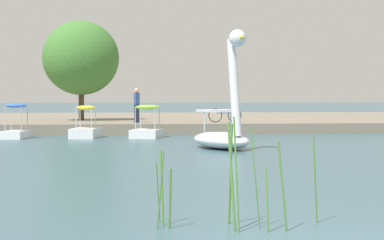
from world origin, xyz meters
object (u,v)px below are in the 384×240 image
at_px(swan_boat, 223,129).
at_px(tree_sapling_by_fence, 81,58).
at_px(person_on_path, 137,104).
at_px(bicycle_parked, 225,115).
at_px(pedal_boat_yellow, 86,129).
at_px(pedal_boat_lime, 147,128).
at_px(pedal_boat_blue, 16,128).

relative_size(swan_boat, tree_sapling_by_fence, 0.70).
distance_m(swan_boat, tree_sapling_by_fence, 15.75).
height_order(tree_sapling_by_fence, person_on_path, tree_sapling_by_fence).
distance_m(tree_sapling_by_fence, bicycle_parked, 8.63).
relative_size(tree_sapling_by_fence, person_on_path, 3.32).
relative_size(pedal_boat_yellow, bicycle_parked, 1.31).
distance_m(person_on_path, bicycle_parked, 4.41).
relative_size(pedal_boat_yellow, tree_sapling_by_fence, 0.39).
bearing_deg(tree_sapling_by_fence, swan_boat, -69.24).
distance_m(swan_boat, person_on_path, 10.93).
bearing_deg(tree_sapling_by_fence, pedal_boat_lime, -66.84).
height_order(pedal_boat_lime, bicycle_parked, pedal_boat_lime).
relative_size(pedal_boat_blue, tree_sapling_by_fence, 0.34).
distance_m(pedal_boat_yellow, bicycle_parked, 7.70).
height_order(pedal_boat_blue, person_on_path, person_on_path).
height_order(swan_boat, pedal_boat_yellow, swan_boat).
xyz_separation_m(pedal_boat_lime, tree_sapling_by_fence, (-3.22, 7.54, 3.42)).
xyz_separation_m(pedal_boat_lime, pedal_boat_blue, (-5.57, -0.01, 0.02)).
height_order(pedal_boat_blue, bicycle_parked, pedal_boat_blue).
distance_m(pedal_boat_blue, person_on_path, 6.47).
relative_size(pedal_boat_blue, bicycle_parked, 1.16).
xyz_separation_m(pedal_boat_blue, tree_sapling_by_fence, (2.35, 7.54, 3.40)).
distance_m(pedal_boat_lime, pedal_boat_blue, 5.57).
bearing_deg(pedal_boat_yellow, tree_sapling_by_fence, 94.37).
distance_m(pedal_boat_yellow, tree_sapling_by_fence, 8.26).
relative_size(swan_boat, bicycle_parked, 2.40).
xyz_separation_m(swan_boat, tree_sapling_by_fence, (-5.47, 14.43, 3.16)).
xyz_separation_m(person_on_path, bicycle_parked, (4.37, 0.20, -0.57)).
xyz_separation_m(swan_boat, pedal_boat_yellow, (-4.90, 6.96, -0.32)).
relative_size(person_on_path, bicycle_parked, 1.03).
bearing_deg(pedal_boat_blue, swan_boat, -41.36).
height_order(pedal_boat_lime, person_on_path, person_on_path).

